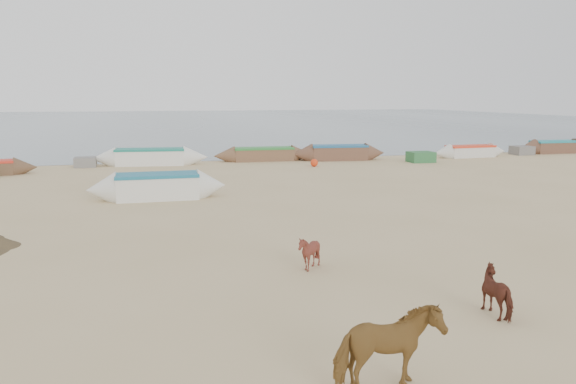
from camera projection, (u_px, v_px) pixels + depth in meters
The scene contains 8 objects.
ground at pixel (328, 256), 14.40m from camera, with size 140.00×140.00×0.00m, color tan.
sea at pixel (168, 120), 92.55m from camera, with size 160.00×160.00×0.00m, color slate.
cow_adult at pixel (388, 349), 7.69m from camera, with size 0.68×1.49×1.26m, color brown.
calf_front at pixel (309, 252), 13.18m from camera, with size 0.69×0.77×0.85m, color #5E271D.
calf_right at pixel (501, 292), 10.47m from camera, with size 0.88×0.75×0.89m, color #5D2B1E.
near_canoe at pixel (158, 186), 22.28m from camera, with size 5.42×1.41×1.01m, color white, non-canonical shape.
waterline_canoes at pixel (194, 157), 33.39m from camera, with size 58.00×4.95×0.98m.
beach_clutter at pixel (278, 160), 33.37m from camera, with size 45.95×4.27×0.64m.
Camera 1 is at (-4.52, -13.19, 4.06)m, focal length 35.00 mm.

